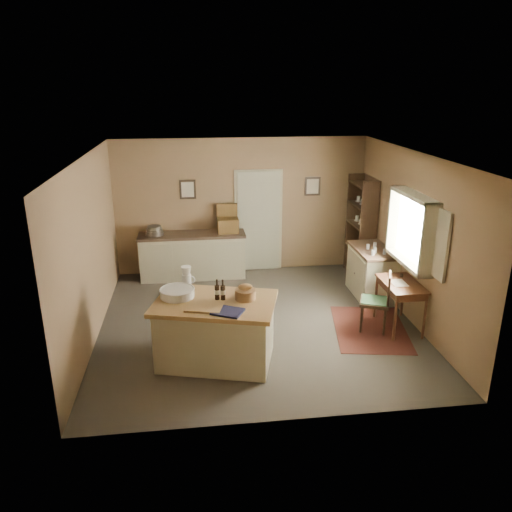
{
  "coord_description": "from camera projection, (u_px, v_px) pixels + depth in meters",
  "views": [
    {
      "loc": [
        -0.95,
        -7.24,
        3.7
      ],
      "look_at": [
        -0.02,
        0.01,
        1.15
      ],
      "focal_mm": 35.0,
      "sensor_mm": 36.0,
      "label": 1
    }
  ],
  "objects": [
    {
      "name": "writing_desk",
      "position": [
        401.0,
        289.0,
        7.75
      ],
      "size": [
        0.54,
        0.89,
        0.82
      ],
      "color": "#3C2114",
      "rests_on": "ground"
    },
    {
      "name": "wall_left",
      "position": [
        90.0,
        250.0,
        7.37
      ],
      "size": [
        0.1,
        5.0,
        2.7
      ],
      "primitive_type": "cube",
      "color": "olive",
      "rests_on": "ground"
    },
    {
      "name": "work_island",
      "position": [
        215.0,
        329.0,
        6.87
      ],
      "size": [
        1.83,
        1.44,
        1.2
      ],
      "rotation": [
        0.0,
        0.0,
        -0.26
      ],
      "color": "#B4AC8C",
      "rests_on": "ground"
    },
    {
      "name": "framed_prints",
      "position": [
        251.0,
        188.0,
        9.9
      ],
      "size": [
        2.82,
        0.02,
        0.38
      ],
      "color": "black",
      "rests_on": "ground"
    },
    {
      "name": "wall_right",
      "position": [
        412.0,
        238.0,
        7.97
      ],
      "size": [
        0.1,
        5.0,
        2.7
      ],
      "primitive_type": "cube",
      "color": "olive",
      "rests_on": "ground"
    },
    {
      "name": "wall_front",
      "position": [
        288.0,
        315.0,
        5.33
      ],
      "size": [
        5.0,
        0.1,
        2.7
      ],
      "primitive_type": "cube",
      "color": "olive",
      "rests_on": "ground"
    },
    {
      "name": "desk_chair",
      "position": [
        374.0,
        302.0,
        7.76
      ],
      "size": [
        0.57,
        0.57,
        0.93
      ],
      "primitive_type": null,
      "rotation": [
        0.0,
        0.0,
        -0.39
      ],
      "color": "#2F1F14",
      "rests_on": "ground"
    },
    {
      "name": "shelving_unit",
      "position": [
        363.0,
        227.0,
        9.84
      ],
      "size": [
        0.34,
        0.9,
        1.99
      ],
      "color": "#2F1F14",
      "rests_on": "ground"
    },
    {
      "name": "wall_back",
      "position": [
        241.0,
        206.0,
        10.01
      ],
      "size": [
        5.0,
        0.1,
        2.7
      ],
      "primitive_type": "cube",
      "color": "olive",
      "rests_on": "ground"
    },
    {
      "name": "sideboard",
      "position": [
        193.0,
        254.0,
        9.9
      ],
      "size": [
        2.08,
        0.59,
        1.18
      ],
      "color": "#B4AC8C",
      "rests_on": "ground"
    },
    {
      "name": "window",
      "position": [
        414.0,
        229.0,
        7.71
      ],
      "size": [
        0.25,
        1.99,
        1.12
      ],
      "color": "#B4AC8C",
      "rests_on": "ground"
    },
    {
      "name": "right_cabinet",
      "position": [
        372.0,
        272.0,
        9.02
      ],
      "size": [
        0.63,
        1.12,
        0.99
      ],
      "color": "#B4AC8C",
      "rests_on": "ground"
    },
    {
      "name": "ceiling",
      "position": [
        257.0,
        155.0,
        7.23
      ],
      "size": [
        5.0,
        5.0,
        0.0
      ],
      "primitive_type": "plane",
      "color": "silver",
      "rests_on": "wall_back"
    },
    {
      "name": "rug",
      "position": [
        370.0,
        329.0,
        7.91
      ],
      "size": [
        1.36,
        1.77,
        0.01
      ],
      "primitive_type": "cube",
      "rotation": [
        0.0,
        0.0,
        -0.18
      ],
      "color": "#4B1D15",
      "rests_on": "ground"
    },
    {
      "name": "door",
      "position": [
        259.0,
        220.0,
        10.12
      ],
      "size": [
        0.97,
        0.06,
        2.11
      ],
      "primitive_type": "cube",
      "color": "#AAA98E",
      "rests_on": "ground"
    },
    {
      "name": "ground",
      "position": [
        257.0,
        323.0,
        8.12
      ],
      "size": [
        5.0,
        5.0,
        0.0
      ],
      "primitive_type": "plane",
      "color": "#4A4338",
      "rests_on": "ground"
    }
  ]
}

